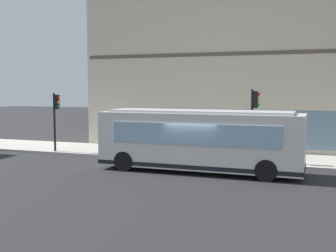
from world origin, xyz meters
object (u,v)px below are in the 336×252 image
Objects in this scene: fire_hydrant at (213,148)px; pedestrian_walking_along_curb at (145,139)px; pedestrian_by_light_pole at (145,132)px; traffic_light_down_block at (56,111)px; pedestrian_near_hydrant at (242,141)px; traffic_light_near_corner at (254,111)px; city_bus_nearside at (199,141)px; pedestrian_near_building_entrance at (144,137)px.

pedestrian_walking_along_curb is (-0.97, 4.02, 0.51)m from fire_hydrant.
pedestrian_walking_along_curb is 2.47m from pedestrian_by_light_pole.
traffic_light_down_block is 2.40× the size of pedestrian_walking_along_curb.
pedestrian_walking_along_curb is at bearing 99.76° from pedestrian_near_hydrant.
traffic_light_near_corner is 12.36m from traffic_light_down_block.
traffic_light_near_corner is 7.01m from pedestrian_walking_along_curb.
traffic_light_near_corner is 8.40m from pedestrian_by_light_pole.
traffic_light_down_block reaches higher than city_bus_nearside.
fire_hydrant is 0.47× the size of pedestrian_near_hydrant.
pedestrian_by_light_pole reaches higher than fire_hydrant.
city_bus_nearside is 4.90m from pedestrian_near_hydrant.
pedestrian_walking_along_curb is 0.86× the size of pedestrian_by_light_pole.
pedestrian_walking_along_curb is 1.34m from pedestrian_near_building_entrance.
traffic_light_down_block reaches higher than fire_hydrant.
traffic_light_near_corner reaches higher than pedestrian_near_building_entrance.
pedestrian_near_hydrant is (0.02, -1.77, 0.53)m from fire_hydrant.
city_bus_nearside reaches higher than pedestrian_near_building_entrance.
pedestrian_by_light_pole is at bearing 41.89° from city_bus_nearside.
city_bus_nearside is 7.00m from pedestrian_near_building_entrance.
traffic_light_near_corner reaches higher than fire_hydrant.
traffic_light_down_block reaches higher than pedestrian_near_building_entrance.
fire_hydrant is 0.41× the size of pedestrian_by_light_pole.
pedestrian_near_hydrant is 5.88m from pedestrian_walking_along_curb.
pedestrian_by_light_pole is at bearing 22.13° from pedestrian_walking_along_curb.
city_bus_nearside is 13.61× the size of fire_hydrant.
pedestrian_near_hydrant is 6.84m from pedestrian_by_light_pole.
pedestrian_by_light_pole is (3.34, -4.71, -1.54)m from traffic_light_down_block.
traffic_light_near_corner is at bearing -96.52° from pedestrian_walking_along_curb.
traffic_light_near_corner is 7.77m from pedestrian_near_building_entrance.
traffic_light_down_block is (2.62, 10.06, 1.17)m from city_bus_nearside.
city_bus_nearside reaches higher than pedestrian_near_hydrant.
pedestrian_walking_along_curb reaches higher than fire_hydrant.
traffic_light_down_block is 10.12m from fire_hydrant.
traffic_light_near_corner is 2.51× the size of pedestrian_near_hydrant.
traffic_light_down_block is 2.38× the size of pedestrian_near_building_entrance.
traffic_light_near_corner is at bearing -111.77° from pedestrian_by_light_pole.
pedestrian_walking_along_curb is (-1.00, 5.79, -0.02)m from pedestrian_near_hydrant.
traffic_light_down_block is at bearing 101.82° from fire_hydrant.
pedestrian_near_hydrant is at bearing -80.24° from pedestrian_walking_along_curb.
fire_hydrant is at bearing -104.84° from pedestrian_by_light_pole.
city_bus_nearside is at bearing -129.77° from pedestrian_walking_along_curb.
traffic_light_near_corner is 2.56× the size of pedestrian_walking_along_curb.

